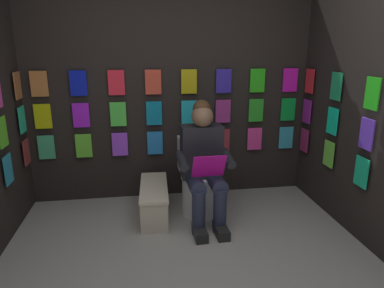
# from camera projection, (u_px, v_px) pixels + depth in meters

# --- Properties ---
(display_wall_back) EXTENTS (3.19, 0.14, 2.30)m
(display_wall_back) POSITION_uv_depth(u_px,v_px,m) (171.00, 96.00, 3.87)
(display_wall_back) COLOR black
(display_wall_back) RESTS_ON ground
(display_wall_left) EXTENTS (0.14, 1.97, 2.30)m
(display_wall_left) POSITION_uv_depth(u_px,v_px,m) (359.00, 108.00, 3.12)
(display_wall_left) COLOR black
(display_wall_left) RESTS_ON ground
(toilet) EXTENTS (0.41, 0.56, 0.77)m
(toilet) POSITION_uv_depth(u_px,v_px,m) (199.00, 181.00, 3.63)
(toilet) COLOR white
(toilet) RESTS_ON ground
(person_reading) EXTENTS (0.53, 0.69, 1.19)m
(person_reading) POSITION_uv_depth(u_px,v_px,m) (204.00, 163.00, 3.34)
(person_reading) COLOR black
(person_reading) RESTS_ON ground
(comic_longbox_near) EXTENTS (0.31, 0.79, 0.33)m
(comic_longbox_near) POSITION_uv_depth(u_px,v_px,m) (154.00, 201.00, 3.55)
(comic_longbox_near) COLOR beige
(comic_longbox_near) RESTS_ON ground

